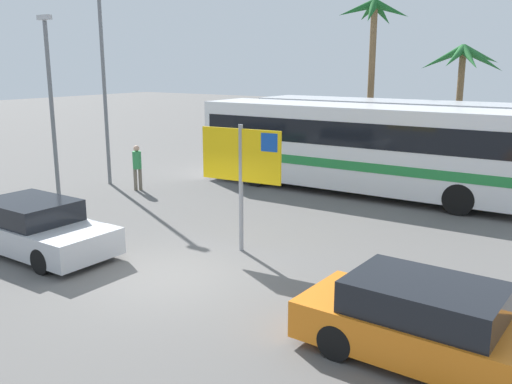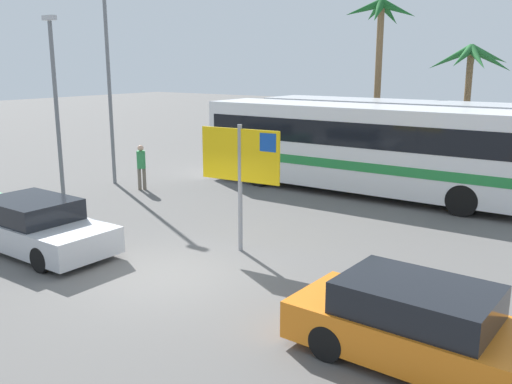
# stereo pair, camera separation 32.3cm
# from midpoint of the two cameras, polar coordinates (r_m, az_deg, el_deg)

# --- Properties ---
(ground) EXTENTS (120.00, 120.00, 0.00)m
(ground) POSITION_cam_midpoint_polar(r_m,az_deg,el_deg) (12.73, -9.60, -8.51)
(ground) COLOR #605E5B
(bus_front_coach) EXTENTS (12.36, 2.62, 3.17)m
(bus_front_coach) POSITION_cam_midpoint_polar(r_m,az_deg,el_deg) (20.47, 10.30, 4.82)
(bus_front_coach) COLOR white
(bus_front_coach) RESTS_ON ground
(bus_rear_coach) EXTENTS (12.36, 2.62, 3.17)m
(bus_rear_coach) POSITION_cam_midpoint_polar(r_m,az_deg,el_deg) (23.37, 14.47, 5.62)
(bus_rear_coach) COLOR silver
(bus_rear_coach) RESTS_ON ground
(ferry_sign) EXTENTS (2.20, 0.24, 3.20)m
(ferry_sign) POSITION_cam_midpoint_polar(r_m,az_deg,el_deg) (13.62, -2.07, 3.27)
(ferry_sign) COLOR gray
(ferry_sign) RESTS_ON ground
(car_silver) EXTENTS (4.37, 1.93, 1.32)m
(car_silver) POSITION_cam_midpoint_polar(r_m,az_deg,el_deg) (15.00, -22.27, -3.43)
(car_silver) COLOR #B7BABF
(car_silver) RESTS_ON ground
(car_orange) EXTENTS (4.56, 1.92, 1.32)m
(car_orange) POSITION_cam_midpoint_polar(r_m,az_deg,el_deg) (9.28, 16.98, -13.09)
(car_orange) COLOR orange
(car_orange) RESTS_ON ground
(pedestrian_crossing_lot) EXTENTS (0.32, 0.32, 1.70)m
(pedestrian_crossing_lot) POSITION_cam_midpoint_polar(r_m,az_deg,el_deg) (21.14, -12.53, 2.82)
(pedestrian_crossing_lot) COLOR #706656
(pedestrian_crossing_lot) RESTS_ON ground
(lamp_post_left_side) EXTENTS (0.56, 0.20, 7.55)m
(lamp_post_left_side) POSITION_cam_midpoint_polar(r_m,az_deg,el_deg) (22.29, -15.77, 11.19)
(lamp_post_left_side) COLOR slate
(lamp_post_left_side) RESTS_ON ground
(lamp_post_right_side) EXTENTS (0.56, 0.20, 6.20)m
(lamp_post_right_side) POSITION_cam_midpoint_polar(r_m,az_deg,el_deg) (20.40, -20.72, 8.80)
(lamp_post_right_side) COLOR slate
(lamp_post_right_side) RESTS_ON ground
(palm_tree_seaside) EXTENTS (3.99, 4.20, 5.57)m
(palm_tree_seaside) POSITION_cam_midpoint_polar(r_m,az_deg,el_deg) (29.77, 20.12, 12.15)
(palm_tree_seaside) COLOR brown
(palm_tree_seaside) RESTS_ON ground
(palm_tree_inland) EXTENTS (3.32, 3.36, 7.65)m
(palm_tree_inland) POSITION_cam_midpoint_polar(r_m,az_deg,el_deg) (28.39, 11.58, 15.62)
(palm_tree_inland) COLOR brown
(palm_tree_inland) RESTS_ON ground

